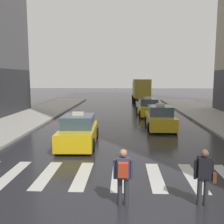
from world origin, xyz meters
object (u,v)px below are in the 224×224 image
Objects in this scene: pedestrian_with_handbag at (204,174)px; pedestrian_with_backpack at (123,173)px; taxi_third at (148,108)px; box_truck at (141,90)px; taxi_lead at (79,131)px; taxi_second at (160,118)px.

pedestrian_with_backpack is at bearing -176.47° from pedestrian_with_handbag.
box_truck is at bearing 89.32° from taxi_third.
taxi_lead is at bearing 126.21° from pedestrian_with_handbag.
taxi_third is 2.79× the size of pedestrian_with_handbag.
taxi_second reaches higher than pedestrian_with_handbag.
box_truck is at bearing 78.38° from taxi_lead.
pedestrian_with_backpack and pedestrian_with_handbag have the same top height.
taxi_second is 2.76× the size of pedestrian_with_backpack.
taxi_third is 17.35m from pedestrian_with_handbag.
box_truck is 4.59× the size of pedestrian_with_handbag.
taxi_third is 0.61× the size of box_truck.
taxi_third is (-0.29, 6.19, 0.00)m from taxi_second.
pedestrian_with_backpack is (-2.44, -30.28, -0.88)m from box_truck.
taxi_third is at bearing 82.54° from pedestrian_with_backpack.
taxi_second is 11.58m from pedestrian_with_backpack.
pedestrian_with_backpack is at bearing -102.87° from taxi_second.
taxi_third is at bearing 89.95° from pedestrian_with_handbag.
pedestrian_with_handbag is (-0.17, -30.14, -0.92)m from box_truck.
pedestrian_with_backpack is 1.00× the size of pedestrian_with_handbag.
box_truck reaches higher than taxi_lead.
taxi_lead is at bearing -113.39° from taxi_third.
pedestrian_with_handbag is at bearing -90.32° from box_truck.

